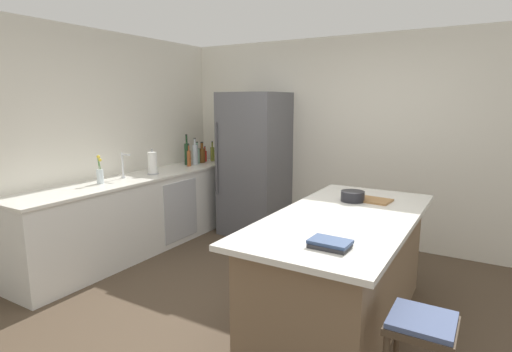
{
  "coord_description": "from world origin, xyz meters",
  "views": [
    {
      "loc": [
        1.54,
        -2.82,
        1.8
      ],
      "look_at": [
        -0.65,
        0.88,
        1.0
      ],
      "focal_mm": 28.31,
      "sensor_mm": 36.0,
      "label": 1
    }
  ],
  "objects_px": {
    "vinegar_bottle": "(189,158)",
    "cutting_board": "(371,200)",
    "gin_bottle": "(197,155)",
    "flower_vase": "(100,174)",
    "kitchen_island": "(342,269)",
    "olive_oil_bottle": "(212,154)",
    "paper_towel_roll": "(153,163)",
    "mixing_bowl": "(353,196)",
    "bar_stool": "(421,337)",
    "wine_bottle": "(187,153)",
    "whiskey_bottle": "(202,155)",
    "hot_sauce_bottle": "(205,156)",
    "refrigerator": "(255,164)",
    "sink_faucet": "(123,165)",
    "soda_bottle": "(195,154)",
    "cookbook_stack": "(330,244)"
  },
  "relations": [
    {
      "from": "gin_bottle",
      "to": "soda_bottle",
      "type": "height_order",
      "value": "soda_bottle"
    },
    {
      "from": "refrigerator",
      "to": "cutting_board",
      "type": "distance_m",
      "value": 2.17
    },
    {
      "from": "kitchen_island",
      "to": "cutting_board",
      "type": "bearing_deg",
      "value": 84.95
    },
    {
      "from": "gin_bottle",
      "to": "cutting_board",
      "type": "height_order",
      "value": "gin_bottle"
    },
    {
      "from": "bar_stool",
      "to": "mixing_bowl",
      "type": "bearing_deg",
      "value": 122.64
    },
    {
      "from": "flower_vase",
      "to": "whiskey_bottle",
      "type": "bearing_deg",
      "value": 90.01
    },
    {
      "from": "hot_sauce_bottle",
      "to": "mixing_bowl",
      "type": "distance_m",
      "value": 2.93
    },
    {
      "from": "hot_sauce_bottle",
      "to": "cookbook_stack",
      "type": "height_order",
      "value": "hot_sauce_bottle"
    },
    {
      "from": "bar_stool",
      "to": "gin_bottle",
      "type": "distance_m",
      "value": 4.17
    },
    {
      "from": "paper_towel_roll",
      "to": "mixing_bowl",
      "type": "distance_m",
      "value": 2.55
    },
    {
      "from": "kitchen_island",
      "to": "vinegar_bottle",
      "type": "bearing_deg",
      "value": 154.33
    },
    {
      "from": "paper_towel_roll",
      "to": "cookbook_stack",
      "type": "xyz_separation_m",
      "value": [
        2.78,
        -1.3,
        -0.11
      ]
    },
    {
      "from": "kitchen_island",
      "to": "mixing_bowl",
      "type": "height_order",
      "value": "mixing_bowl"
    },
    {
      "from": "whiskey_bottle",
      "to": "soda_bottle",
      "type": "height_order",
      "value": "soda_bottle"
    },
    {
      "from": "bar_stool",
      "to": "hot_sauce_bottle",
      "type": "bearing_deg",
      "value": 143.85
    },
    {
      "from": "whiskey_bottle",
      "to": "gin_bottle",
      "type": "distance_m",
      "value": 0.09
    },
    {
      "from": "hot_sauce_bottle",
      "to": "refrigerator",
      "type": "bearing_deg",
      "value": -4.77
    },
    {
      "from": "kitchen_island",
      "to": "olive_oil_bottle",
      "type": "xyz_separation_m",
      "value": [
        -2.66,
        1.83,
        0.56
      ]
    },
    {
      "from": "gin_bottle",
      "to": "cookbook_stack",
      "type": "distance_m",
      "value": 3.66
    },
    {
      "from": "refrigerator",
      "to": "mixing_bowl",
      "type": "xyz_separation_m",
      "value": [
        1.73,
        -1.19,
        0.01
      ]
    },
    {
      "from": "gin_bottle",
      "to": "mixing_bowl",
      "type": "relative_size",
      "value": 1.48
    },
    {
      "from": "paper_towel_roll",
      "to": "cutting_board",
      "type": "height_order",
      "value": "paper_towel_roll"
    },
    {
      "from": "paper_towel_roll",
      "to": "cookbook_stack",
      "type": "relative_size",
      "value": 1.23
    },
    {
      "from": "sink_faucet",
      "to": "kitchen_island",
      "type": "bearing_deg",
      "value": -4.21
    },
    {
      "from": "kitchen_island",
      "to": "olive_oil_bottle",
      "type": "height_order",
      "value": "olive_oil_bottle"
    },
    {
      "from": "paper_towel_roll",
      "to": "refrigerator",
      "type": "bearing_deg",
      "value": 53.32
    },
    {
      "from": "vinegar_bottle",
      "to": "cutting_board",
      "type": "xyz_separation_m",
      "value": [
        2.69,
        -0.7,
        -0.1
      ]
    },
    {
      "from": "paper_towel_roll",
      "to": "wine_bottle",
      "type": "distance_m",
      "value": 0.79
    },
    {
      "from": "mixing_bowl",
      "to": "cookbook_stack",
      "type": "bearing_deg",
      "value": -78.83
    },
    {
      "from": "kitchen_island",
      "to": "flower_vase",
      "type": "xyz_separation_m",
      "value": [
        -2.7,
        -0.14,
        0.56
      ]
    },
    {
      "from": "cutting_board",
      "to": "cookbook_stack",
      "type": "bearing_deg",
      "value": -85.61
    },
    {
      "from": "bar_stool",
      "to": "soda_bottle",
      "type": "bearing_deg",
      "value": 146.74
    },
    {
      "from": "sink_faucet",
      "to": "olive_oil_bottle",
      "type": "relative_size",
      "value": 1.02
    },
    {
      "from": "refrigerator",
      "to": "soda_bottle",
      "type": "relative_size",
      "value": 5.15
    },
    {
      "from": "bar_stool",
      "to": "paper_towel_roll",
      "type": "distance_m",
      "value": 3.64
    },
    {
      "from": "gin_bottle",
      "to": "flower_vase",
      "type": "bearing_deg",
      "value": -89.5
    },
    {
      "from": "flower_vase",
      "to": "paper_towel_roll",
      "type": "bearing_deg",
      "value": 84.61
    },
    {
      "from": "refrigerator",
      "to": "sink_faucet",
      "type": "height_order",
      "value": "refrigerator"
    },
    {
      "from": "hot_sauce_bottle",
      "to": "wine_bottle",
      "type": "height_order",
      "value": "wine_bottle"
    },
    {
      "from": "refrigerator",
      "to": "flower_vase",
      "type": "xyz_separation_m",
      "value": [
        -0.88,
        -1.81,
        0.07
      ]
    },
    {
      "from": "flower_vase",
      "to": "soda_bottle",
      "type": "height_order",
      "value": "soda_bottle"
    },
    {
      "from": "bar_stool",
      "to": "cookbook_stack",
      "type": "bearing_deg",
      "value": 175.62
    },
    {
      "from": "flower_vase",
      "to": "refrigerator",
      "type": "bearing_deg",
      "value": 64.07
    },
    {
      "from": "refrigerator",
      "to": "hot_sauce_bottle",
      "type": "height_order",
      "value": "refrigerator"
    },
    {
      "from": "bar_stool",
      "to": "refrigerator",
      "type": "bearing_deg",
      "value": 136.1
    },
    {
      "from": "paper_towel_roll",
      "to": "hot_sauce_bottle",
      "type": "height_order",
      "value": "paper_towel_roll"
    },
    {
      "from": "bar_stool",
      "to": "wine_bottle",
      "type": "height_order",
      "value": "wine_bottle"
    },
    {
      "from": "olive_oil_bottle",
      "to": "cutting_board",
      "type": "height_order",
      "value": "olive_oil_bottle"
    },
    {
      "from": "refrigerator",
      "to": "sink_faucet",
      "type": "distance_m",
      "value": 1.72
    },
    {
      "from": "mixing_bowl",
      "to": "whiskey_bottle",
      "type": "bearing_deg",
      "value": 156.01
    }
  ]
}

